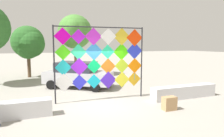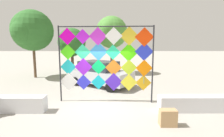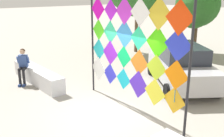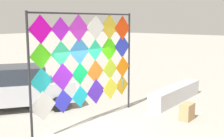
{
  "view_description": "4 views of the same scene",
  "coord_description": "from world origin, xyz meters",
  "px_view_note": "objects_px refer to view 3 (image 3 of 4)",
  "views": [
    {
      "loc": [
        -3.0,
        -8.61,
        2.85
      ],
      "look_at": [
        0.49,
        0.36,
        1.67
      ],
      "focal_mm": 32.03,
      "sensor_mm": 36.0,
      "label": 1
    },
    {
      "loc": [
        0.36,
        -7.51,
        2.88
      ],
      "look_at": [
        0.41,
        0.23,
        1.77
      ],
      "focal_mm": 28.08,
      "sensor_mm": 36.0,
      "label": 2
    },
    {
      "loc": [
        5.89,
        -4.56,
        3.79
      ],
      "look_at": [
        -0.18,
        0.41,
        1.47
      ],
      "focal_mm": 41.67,
      "sensor_mm": 36.0,
      "label": 3
    },
    {
      "loc": [
        -7.07,
        -5.54,
        3.49
      ],
      "look_at": [
        0.57,
        0.27,
        1.88
      ],
      "focal_mm": 46.88,
      "sensor_mm": 36.0,
      "label": 4
    }
  ],
  "objects_px": {
    "seated_vendor": "(23,64)",
    "parked_car": "(181,65)",
    "kite_display_rack": "(132,45)",
    "tree_far_right": "(196,6)"
  },
  "relations": [
    {
      "from": "kite_display_rack",
      "to": "tree_far_right",
      "type": "distance_m",
      "value": 9.51
    },
    {
      "from": "seated_vendor",
      "to": "parked_car",
      "type": "relative_size",
      "value": 0.33
    },
    {
      "from": "parked_car",
      "to": "seated_vendor",
      "type": "bearing_deg",
      "value": -129.79
    },
    {
      "from": "seated_vendor",
      "to": "parked_car",
      "type": "bearing_deg",
      "value": 50.21
    },
    {
      "from": "parked_car",
      "to": "kite_display_rack",
      "type": "bearing_deg",
      "value": -80.99
    },
    {
      "from": "kite_display_rack",
      "to": "parked_car",
      "type": "relative_size",
      "value": 1.0
    },
    {
      "from": "kite_display_rack",
      "to": "parked_car",
      "type": "xyz_separation_m",
      "value": [
        -0.54,
        3.38,
        -1.35
      ]
    },
    {
      "from": "seated_vendor",
      "to": "tree_far_right",
      "type": "distance_m",
      "value": 10.78
    },
    {
      "from": "parked_car",
      "to": "tree_far_right",
      "type": "distance_m",
      "value": 6.54
    },
    {
      "from": "kite_display_rack",
      "to": "seated_vendor",
      "type": "distance_m",
      "value": 5.26
    }
  ]
}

